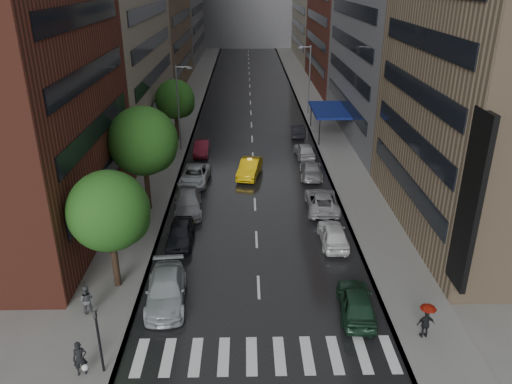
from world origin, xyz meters
TOP-DOWN VIEW (x-y plane):
  - ground at (0.00, 0.00)m, footprint 220.00×220.00m
  - road at (0.00, 50.00)m, footprint 14.00×140.00m
  - sidewalk_left at (-9.00, 50.00)m, footprint 4.00×140.00m
  - sidewalk_right at (9.00, 50.00)m, footprint 4.00×140.00m
  - crosswalk at (0.20, -2.00)m, footprint 13.15×2.80m
  - tree_near at (-8.60, 4.23)m, footprint 4.72×4.72m
  - tree_mid at (-8.60, 15.13)m, footprint 5.36×5.36m
  - tree_far at (-8.60, 33.60)m, footprint 4.40×4.40m
  - taxi at (-0.38, 22.40)m, footprint 2.64×5.16m
  - parked_cars_left at (-5.40, 14.11)m, footprint 2.77×31.04m
  - parked_cars_right at (5.40, 16.97)m, footprint 2.64×38.32m
  - ped_bag_walker at (-8.55, -3.19)m, footprint 0.75×0.61m
  - ped_black_umbrella at (-9.63, 1.48)m, footprint 0.96×0.98m
  - ped_red_umbrella at (8.55, -0.89)m, footprint 0.97×0.82m
  - traffic_light at (-7.60, -3.03)m, footprint 0.18×0.15m
  - street_lamp_left at (-7.72, 30.00)m, footprint 1.74×0.22m
  - street_lamp_right at (7.72, 45.00)m, footprint 1.74×0.22m
  - awning at (8.98, 35.00)m, footprint 4.00×8.00m

SIDE VIEW (x-z plane):
  - ground at x=0.00m, z-range 0.00..0.00m
  - road at x=0.00m, z-range 0.00..0.01m
  - crosswalk at x=0.20m, z-range 0.01..0.02m
  - sidewalk_left at x=-9.00m, z-range 0.00..0.15m
  - sidewalk_right at x=9.00m, z-range 0.00..0.15m
  - parked_cars_right at x=5.40m, z-range -0.05..1.55m
  - parked_cars_left at x=-5.40m, z-range -0.04..1.55m
  - taxi at x=-0.38m, z-range 0.00..1.62m
  - ped_bag_walker at x=-8.55m, z-range 0.12..1.92m
  - ped_red_umbrella at x=8.55m, z-range 0.33..2.34m
  - ped_black_umbrella at x=-9.63m, z-range 0.33..2.42m
  - traffic_light at x=-7.60m, z-range 0.50..3.95m
  - awning at x=8.98m, z-range 1.57..4.70m
  - tree_far at x=-8.60m, z-range 1.29..8.30m
  - street_lamp_left at x=-7.72m, z-range 0.39..9.39m
  - street_lamp_right at x=7.72m, z-range 0.39..9.39m
  - tree_near at x=-8.60m, z-range 1.38..8.91m
  - tree_mid at x=-8.60m, z-range 1.57..10.12m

